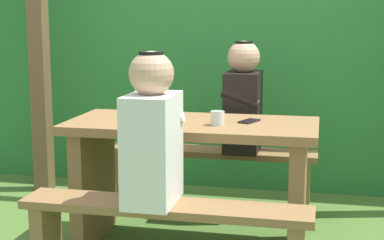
{
  "coord_description": "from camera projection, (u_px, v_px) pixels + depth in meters",
  "views": [
    {
      "loc": [
        0.7,
        -3.22,
        1.32
      ],
      "look_at": [
        0.0,
        0.0,
        0.74
      ],
      "focal_mm": 55.78,
      "sensor_mm": 36.0,
      "label": 1
    }
  ],
  "objects": [
    {
      "name": "bench_near",
      "position": [
        165.0,
        229.0,
        2.85
      ],
      "size": [
        1.4,
        0.24,
        0.45
      ],
      "color": "olive",
      "rests_on": "ground_plane"
    },
    {
      "name": "drinking_glass",
      "position": [
        218.0,
        118.0,
        3.23
      ],
      "size": [
        0.08,
        0.08,
        0.08
      ],
      "primitive_type": "cylinder",
      "color": "silver",
      "rests_on": "picnic_table"
    },
    {
      "name": "person_black_coat",
      "position": [
        243.0,
        101.0,
        3.87
      ],
      "size": [
        0.25,
        0.35,
        0.72
      ],
      "color": "black",
      "rests_on": "bench_far"
    },
    {
      "name": "picnic_table",
      "position": [
        192.0,
        162.0,
        3.39
      ],
      "size": [
        1.4,
        0.64,
        0.74
      ],
      "color": "olive",
      "rests_on": "ground_plane"
    },
    {
      "name": "cell_phone",
      "position": [
        249.0,
        121.0,
        3.33
      ],
      "size": [
        0.12,
        0.16,
        0.01
      ],
      "primitive_type": "cube",
      "rotation": [
        0.0,
        0.0,
        -0.4
      ],
      "color": "black",
      "rests_on": "picnic_table"
    },
    {
      "name": "person_white_shirt",
      "position": [
        152.0,
        134.0,
        2.78
      ],
      "size": [
        0.25,
        0.35,
        0.72
      ],
      "color": "white",
      "rests_on": "bench_near"
    },
    {
      "name": "hedge_backdrop",
      "position": [
        235.0,
        64.0,
        4.95
      ],
      "size": [
        6.4,
        0.95,
        1.86
      ],
      "primitive_type": "cube",
      "color": "#2E7C35",
      "rests_on": "ground_plane"
    },
    {
      "name": "pergola_post_left",
      "position": [
        39.0,
        47.0,
        4.43
      ],
      "size": [
        0.12,
        0.12,
        2.19
      ],
      "primitive_type": "cube",
      "color": "brown",
      "rests_on": "ground_plane"
    },
    {
      "name": "bench_far",
      "position": [
        211.0,
        167.0,
        4.0
      ],
      "size": [
        1.4,
        0.24,
        0.45
      ],
      "color": "olive",
      "rests_on": "ground_plane"
    },
    {
      "name": "bottle_left",
      "position": [
        152.0,
        103.0,
        3.39
      ],
      "size": [
        0.06,
        0.06,
        0.24
      ],
      "color": "silver",
      "rests_on": "picnic_table"
    }
  ]
}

